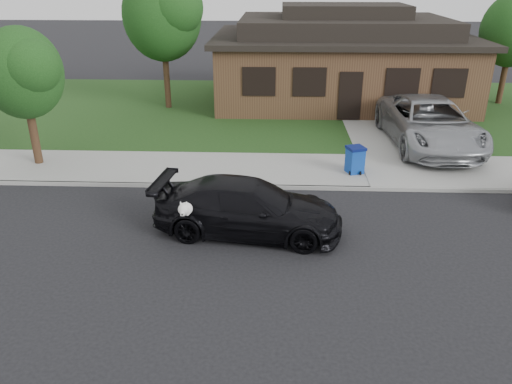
{
  "coord_description": "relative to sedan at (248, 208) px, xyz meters",
  "views": [
    {
      "loc": [
        0.77,
        -10.84,
        6.29
      ],
      "look_at": [
        0.29,
        0.77,
        1.1
      ],
      "focal_mm": 35.0,
      "sensor_mm": 36.0,
      "label": 1
    }
  ],
  "objects": [
    {
      "name": "lawn",
      "position": [
        -0.08,
        12.33,
        -0.64
      ],
      "size": [
        60.0,
        13.0,
        0.13
      ],
      "primitive_type": "cube",
      "color": "#193814",
      "rests_on": "ground"
    },
    {
      "name": "tree_2",
      "position": [
        -7.47,
        4.44,
        2.56
      ],
      "size": [
        2.73,
        2.6,
        4.59
      ],
      "color": "#332114",
      "rests_on": "ground"
    },
    {
      "name": "house",
      "position": [
        3.92,
        14.33,
        1.43
      ],
      "size": [
        12.6,
        8.6,
        4.65
      ],
      "color": "#422B1C",
      "rests_on": "ground"
    },
    {
      "name": "ground",
      "position": [
        -0.08,
        -0.67,
        -0.7
      ],
      "size": [
        120.0,
        120.0,
        0.0
      ],
      "primitive_type": "plane",
      "color": "black",
      "rests_on": "ground"
    },
    {
      "name": "tree_0",
      "position": [
        -4.42,
        12.21,
        3.78
      ],
      "size": [
        3.78,
        3.6,
        6.34
      ],
      "color": "#332114",
      "rests_on": "ground"
    },
    {
      "name": "sedan",
      "position": [
        0.0,
        0.0,
        0.0
      ],
      "size": [
        5.05,
        2.57,
        1.4
      ],
      "rotation": [
        0.0,
        0.0,
        1.44
      ],
      "color": "black",
      "rests_on": "ground"
    },
    {
      "name": "driveway",
      "position": [
        5.92,
        9.33,
        -0.63
      ],
      "size": [
        4.5,
        13.0,
        0.14
      ],
      "primitive_type": "cube",
      "color": "gray",
      "rests_on": "ground"
    },
    {
      "name": "minivan",
      "position": [
        6.48,
        6.97,
        0.31
      ],
      "size": [
        3.14,
        6.41,
        1.75
      ],
      "primitive_type": "imported",
      "rotation": [
        0.0,
        0.0,
        0.04
      ],
      "color": "#9D9FA3",
      "rests_on": "driveway"
    },
    {
      "name": "sidewalk",
      "position": [
        -0.08,
        4.33,
        -0.64
      ],
      "size": [
        60.0,
        3.0,
        0.12
      ],
      "primitive_type": "cube",
      "color": "gray",
      "rests_on": "ground"
    },
    {
      "name": "curb",
      "position": [
        -0.08,
        2.83,
        -0.64
      ],
      "size": [
        60.0,
        0.12,
        0.12
      ],
      "primitive_type": "cube",
      "color": "gray",
      "rests_on": "ground"
    },
    {
      "name": "recycling_bin",
      "position": [
        3.32,
        4.06,
        -0.13
      ],
      "size": [
        0.69,
        0.69,
        0.89
      ],
      "rotation": [
        0.0,
        0.0,
        0.35
      ],
      "color": "#0D3997",
      "rests_on": "sidewalk"
    }
  ]
}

